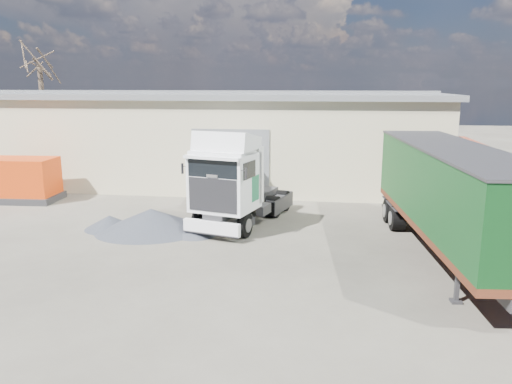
# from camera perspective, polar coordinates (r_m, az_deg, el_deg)

# --- Properties ---
(ground) EXTENTS (120.00, 120.00, 0.00)m
(ground) POSITION_cam_1_polar(r_m,az_deg,el_deg) (16.13, -2.59, -8.96)
(ground) COLOR #2A2922
(ground) RESTS_ON ground
(warehouse) EXTENTS (30.60, 12.60, 5.42)m
(warehouse) POSITION_cam_1_polar(r_m,az_deg,el_deg) (32.16, -7.97, 6.50)
(warehouse) COLOR #B6AC8C
(warehouse) RESTS_ON ground
(bare_tree) EXTENTS (4.00, 4.00, 9.60)m
(bare_tree) POSITION_cam_1_polar(r_m,az_deg,el_deg) (40.57, -23.62, 14.24)
(bare_tree) COLOR #382B21
(bare_tree) RESTS_ON ground
(tractor_unit) EXTENTS (3.78, 6.39, 4.08)m
(tractor_unit) POSITION_cam_1_polar(r_m,az_deg,el_deg) (20.40, -2.56, 0.61)
(tractor_unit) COLOR black
(tractor_unit) RESTS_ON ground
(box_trailer) EXTENTS (3.41, 11.64, 3.82)m
(box_trailer) POSITION_cam_1_polar(r_m,az_deg,el_deg) (17.92, 21.30, 0.12)
(box_trailer) COLOR #2D2D30
(box_trailer) RESTS_ON ground
(panel_van) EXTENTS (2.79, 5.48, 2.15)m
(panel_van) POSITION_cam_1_polar(r_m,az_deg,el_deg) (24.56, -2.85, 1.17)
(panel_van) COLOR black
(panel_van) RESTS_ON ground
(orange_skip) EXTENTS (3.61, 2.38, 2.18)m
(orange_skip) POSITION_cam_1_polar(r_m,az_deg,el_deg) (27.83, -25.13, 1.00)
(orange_skip) COLOR #2D2D30
(orange_skip) RESTS_ON ground
(gravel_heap) EXTENTS (6.11, 5.75, 0.93)m
(gravel_heap) POSITION_cam_1_polar(r_m,az_deg,el_deg) (20.60, -12.10, -3.22)
(gravel_heap) COLOR black
(gravel_heap) RESTS_ON ground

